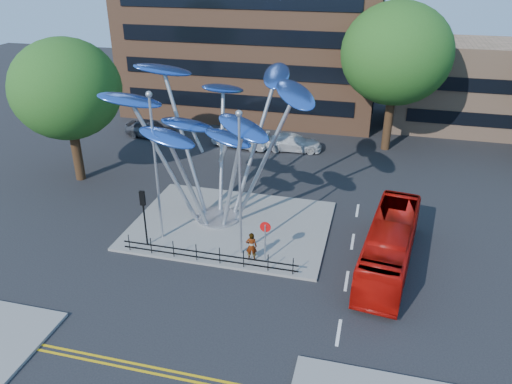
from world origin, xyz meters
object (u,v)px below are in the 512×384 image
(red_bus, at_px, (390,245))
(pedestrian, at_px, (251,246))
(tree_left, at_px, (66,89))
(leaf_sculpture, at_px, (214,115))
(street_lamp_left, at_px, (155,155))
(parked_car_right, at_px, (293,142))
(traffic_light_island, at_px, (143,207))
(parked_car_left, at_px, (151,129))
(street_lamp_right, at_px, (240,172))
(tree_right, at_px, (396,54))
(parked_car_mid, at_px, (241,139))
(no_entry_sign_island, at_px, (265,235))

(red_bus, bearing_deg, pedestrian, -161.40)
(tree_left, distance_m, leaf_sculpture, 12.38)
(street_lamp_left, relative_size, parked_car_right, 1.81)
(parked_car_right, bearing_deg, traffic_light_island, 156.54)
(tree_left, relative_size, parked_car_left, 2.15)
(traffic_light_island, bearing_deg, street_lamp_right, 5.19)
(traffic_light_island, distance_m, parked_car_right, 18.15)
(tree_right, bearing_deg, tree_left, -151.39)
(red_bus, height_order, parked_car_right, red_bus)
(pedestrian, bearing_deg, street_lamp_right, -44.77)
(pedestrian, relative_size, parked_car_mid, 0.34)
(street_lamp_left, xyz_separation_m, red_bus, (13.00, 0.46, -4.04))
(parked_car_mid, bearing_deg, traffic_light_island, -174.74)
(red_bus, height_order, parked_car_mid, red_bus)
(leaf_sculpture, relative_size, pedestrian, 7.59)
(tree_left, distance_m, parked_car_left, 11.44)
(tree_right, distance_m, parked_car_mid, 14.39)
(parked_car_right, bearing_deg, street_lamp_right, 174.29)
(no_entry_sign_island, distance_m, red_bus, 6.68)
(tree_right, relative_size, pedestrian, 7.23)
(leaf_sculpture, xyz_separation_m, street_lamp_right, (2.57, -3.68, -1.78))
(tree_left, relative_size, street_lamp_right, 1.24)
(traffic_light_island, xyz_separation_m, pedestrian, (6.24, 0.00, -1.63))
(tree_left, height_order, street_lamp_left, tree_left)
(tree_right, relative_size, street_lamp_right, 1.46)
(traffic_light_island, distance_m, red_bus, 13.64)
(tree_right, distance_m, parked_car_left, 22.11)
(tree_right, height_order, red_bus, tree_right)
(street_lamp_left, distance_m, no_entry_sign_island, 7.47)
(street_lamp_right, relative_size, traffic_light_island, 2.42)
(parked_car_left, bearing_deg, parked_car_right, -79.97)
(parked_car_left, height_order, parked_car_right, parked_car_left)
(parked_car_right, bearing_deg, pedestrian, 176.73)
(pedestrian, distance_m, parked_car_right, 17.26)
(no_entry_sign_island, bearing_deg, parked_car_mid, 110.11)
(traffic_light_island, bearing_deg, parked_car_left, 114.34)
(street_lamp_right, relative_size, parked_car_mid, 1.71)
(red_bus, xyz_separation_m, parked_car_left, (-21.27, 15.72, -0.50))
(tree_left, height_order, pedestrian, tree_left)
(tree_left, relative_size, leaf_sculpture, 0.81)
(parked_car_right, bearing_deg, tree_right, -79.70)
(street_lamp_right, height_order, no_entry_sign_island, street_lamp_right)
(street_lamp_right, bearing_deg, street_lamp_left, 174.29)
(red_bus, distance_m, parked_car_left, 26.45)
(tree_right, relative_size, red_bus, 1.28)
(street_lamp_left, xyz_separation_m, pedestrian, (5.74, -1.00, -4.37))
(traffic_light_island, distance_m, parked_car_left, 18.94)
(leaf_sculpture, xyz_separation_m, parked_car_mid, (-2.07, 12.61, -6.07))
(street_lamp_right, distance_m, parked_car_left, 21.74)
(parked_car_mid, bearing_deg, leaf_sculpture, -162.47)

